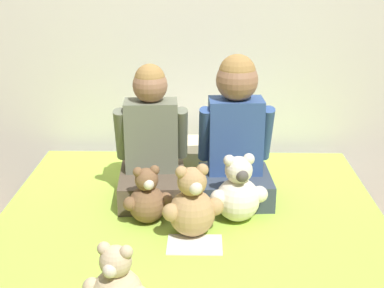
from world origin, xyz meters
name	(u,v)px	position (x,y,z in m)	size (l,w,h in m)	color
wall_behind_bed	(195,5)	(0.00, 1.05, 1.25)	(8.00, 0.06, 2.50)	silver
bed	(190,286)	(0.00, 0.00, 0.23)	(1.65, 1.86, 0.47)	#2D2D33
child_on_left	(152,146)	(-0.18, 0.37, 0.70)	(0.33, 0.38, 0.60)	brown
child_on_right	(236,136)	(0.19, 0.37, 0.76)	(0.33, 0.32, 0.65)	#384251
teddy_bear_held_by_left_child	(147,199)	(-0.18, 0.12, 0.57)	(0.20, 0.15, 0.25)	brown
teddy_bear_held_by_right_child	(238,193)	(0.19, 0.14, 0.59)	(0.24, 0.18, 0.29)	silver
teddy_bear_between_children	(192,206)	(0.01, 0.02, 0.59)	(0.24, 0.18, 0.29)	tan
teddy_bear_at_foot_of_bed	(117,287)	(-0.21, -0.49, 0.57)	(0.21, 0.16, 0.25)	#D1B78E
pillow_at_headboard	(194,154)	(0.00, 0.75, 0.52)	(0.53, 0.29, 0.11)	beige
sign_card	(195,245)	(0.02, -0.07, 0.47)	(0.21, 0.15, 0.00)	white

